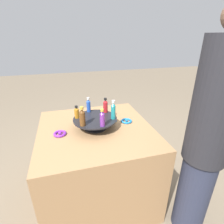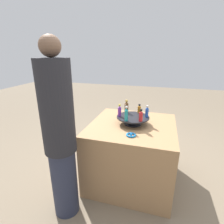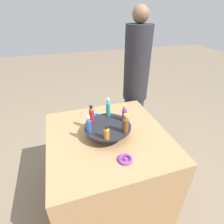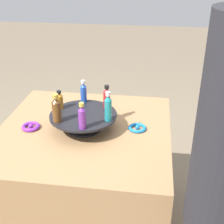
# 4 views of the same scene
# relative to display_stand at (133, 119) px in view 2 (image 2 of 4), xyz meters

# --- Properties ---
(ground_plane) EXTENTS (12.00, 12.00, 0.00)m
(ground_plane) POSITION_rel_display_stand_xyz_m (0.00, 0.00, -0.76)
(ground_plane) COLOR #756651
(party_table) EXTENTS (0.91, 0.91, 0.70)m
(party_table) POSITION_rel_display_stand_xyz_m (0.00, 0.00, -0.41)
(party_table) COLOR #9E754C
(party_table) RESTS_ON ground_plane
(display_stand) EXTENTS (0.35, 0.35, 0.09)m
(display_stand) POSITION_rel_display_stand_xyz_m (0.00, 0.00, 0.00)
(display_stand) COLOR black
(display_stand) RESTS_ON party_table
(bottle_brown) EXTENTS (0.04, 0.04, 0.15)m
(bottle_brown) POSITION_rel_display_stand_xyz_m (-0.10, 0.11, 0.09)
(bottle_brown) COLOR brown
(bottle_brown) RESTS_ON display_stand
(bottle_purple) EXTENTS (0.04, 0.04, 0.13)m
(bottle_purple) POSITION_rel_display_stand_xyz_m (-0.14, -0.03, 0.09)
(bottle_purple) COLOR #702D93
(bottle_purple) RESTS_ON display_stand
(bottle_teal) EXTENTS (0.04, 0.04, 0.15)m
(bottle_teal) POSITION_rel_display_stand_xyz_m (-0.05, -0.14, 0.10)
(bottle_teal) COLOR teal
(bottle_teal) RESTS_ON display_stand
(bottle_red) EXTENTS (0.04, 0.04, 0.13)m
(bottle_red) POSITION_rel_display_stand_xyz_m (0.10, -0.11, 0.08)
(bottle_red) COLOR #B21E23
(bottle_red) RESTS_ON display_stand
(bottle_blue) EXTENTS (0.03, 0.03, 0.13)m
(bottle_blue) POSITION_rel_display_stand_xyz_m (0.14, 0.03, 0.09)
(bottle_blue) COLOR #234CAD
(bottle_blue) RESTS_ON display_stand
(bottle_amber) EXTENTS (0.04, 0.04, 0.10)m
(bottle_amber) POSITION_rel_display_stand_xyz_m (0.05, 0.14, 0.07)
(bottle_amber) COLOR #AD6B19
(bottle_amber) RESTS_ON display_stand
(ribbon_bow_blue) EXTENTS (0.09, 0.09, 0.02)m
(ribbon_bow_blue) POSITION_rel_display_stand_xyz_m (0.03, -0.28, -0.05)
(ribbon_bow_blue) COLOR blue
(ribbon_bow_blue) RESTS_ON party_table
(ribbon_bow_purple) EXTENTS (0.10, 0.10, 0.03)m
(ribbon_bow_purple) POSITION_rel_display_stand_xyz_m (-0.03, 0.28, -0.05)
(ribbon_bow_purple) COLOR purple
(ribbon_bow_purple) RESTS_ON party_table
(person_figure) EXTENTS (0.27, 0.27, 1.57)m
(person_figure) POSITION_rel_display_stand_xyz_m (-0.50, -0.62, 0.03)
(person_figure) COLOR #282D42
(person_figure) RESTS_ON ground_plane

